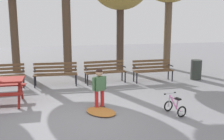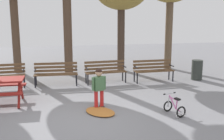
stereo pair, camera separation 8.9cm
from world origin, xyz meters
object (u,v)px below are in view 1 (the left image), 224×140
child_standing (99,85)px  park_bench_right (105,70)px  park_bench_far_left (1,74)px  kids_bicycle (175,107)px  park_bench_left (56,72)px  park_bench_far_right (153,69)px  trash_bin (196,70)px

child_standing → park_bench_right: bearing=75.5°
park_bench_far_left → park_bench_right: size_ratio=1.00×
child_standing → kids_bicycle: 2.13m
kids_bicycle → park_bench_far_left: bearing=141.1°
park_bench_left → park_bench_far_right: 3.80m
kids_bicycle → park_bench_right: bearing=105.7°
trash_bin → park_bench_far_left: bearing=177.4°
park_bench_left → park_bench_right: same height
park_bench_left → trash_bin: (5.65, -0.29, -0.11)m
park_bench_right → trash_bin: 3.78m
park_bench_right → park_bench_far_right: bearing=-5.2°
kids_bicycle → child_standing: bearing=154.2°
park_bench_far_right → child_standing: size_ratio=1.40×
park_bench_far_left → park_bench_right: (3.80, -0.06, 0.00)m
park_bench_far_left → kids_bicycle: park_bench_far_left is taller
kids_bicycle → trash_bin: trash_bin is taller
park_bench_left → park_bench_right: size_ratio=0.99×
park_bench_left → park_bench_far_right: (3.79, -0.17, 0.00)m
park_bench_far_right → park_bench_left: bearing=177.4°
park_bench_left → kids_bicycle: park_bench_left is taller
park_bench_far_left → trash_bin: 7.57m
trash_bin → child_standing: bearing=-149.3°
park_bench_right → park_bench_far_right: same height
trash_bin → park_bench_right: bearing=175.6°
park_bench_far_left → park_bench_right: same height
park_bench_left → kids_bicycle: 4.91m
park_bench_left → kids_bicycle: size_ratio=2.62×
kids_bicycle → trash_bin: 4.49m
park_bench_right → kids_bicycle: (1.09, -3.89, -0.31)m
park_bench_left → child_standing: size_ratio=1.41×
park_bench_left → kids_bicycle: bearing=-52.5°
park_bench_far_right → kids_bicycle: park_bench_far_right is taller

